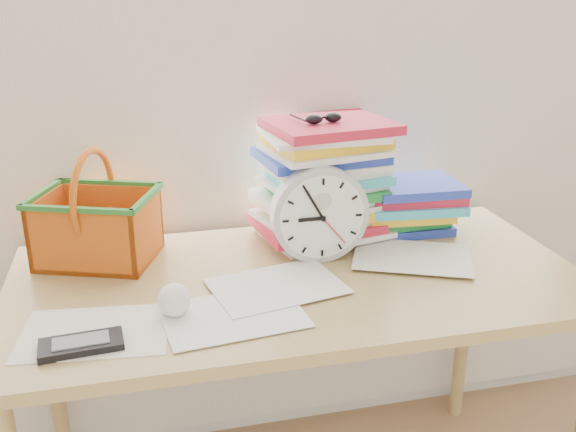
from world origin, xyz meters
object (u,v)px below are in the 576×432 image
object	(u,v)px
clock	(319,214)
basket	(95,207)
paper_stack	(323,181)
desk	(299,302)
book_stack	(407,206)
calculator	(81,345)

from	to	relation	value
clock	basket	world-z (taller)	basket
paper_stack	basket	size ratio (longest dim) A/B	1.20
desk	book_stack	world-z (taller)	book_stack
calculator	desk	bearing A→B (deg)	19.09
desk	calculator	world-z (taller)	calculator
clock	book_stack	distance (m)	0.34
clock	book_stack	xyz separation A→B (m)	(0.30, 0.14, -0.05)
desk	book_stack	bearing A→B (deg)	30.36
paper_stack	calculator	world-z (taller)	paper_stack
book_stack	desk	bearing A→B (deg)	-149.64
desk	paper_stack	bearing A→B (deg)	61.09
desk	book_stack	distance (m)	0.46
desk	clock	distance (m)	0.23
desk	basket	world-z (taller)	basket
paper_stack	clock	distance (m)	0.16
basket	clock	bearing A→B (deg)	7.07
desk	calculator	bearing A→B (deg)	-156.13
basket	calculator	distance (m)	0.46
book_stack	calculator	world-z (taller)	book_stack
desk	basket	size ratio (longest dim) A/B	4.85
book_stack	basket	bearing A→B (deg)	-179.52
desk	paper_stack	world-z (taller)	paper_stack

